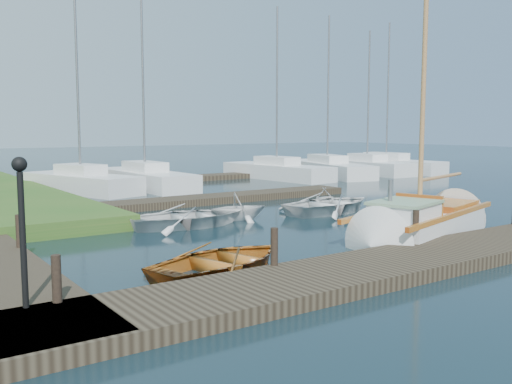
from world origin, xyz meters
TOP-DOWN VIEW (x-y plane):
  - ground at (0.00, 0.00)m, footprint 160.00×160.00m
  - near_dock at (0.00, -6.00)m, footprint 18.00×2.20m
  - far_dock at (2.00, 6.50)m, footprint 14.00×1.60m
  - pontoon at (10.00, 16.00)m, footprint 30.00×1.60m
  - mooring_post_0 at (-7.50, -5.00)m, footprint 0.16×0.16m
  - mooring_post_1 at (-3.00, -5.00)m, footprint 0.16×0.16m
  - mooring_post_2 at (1.50, -5.00)m, footprint 0.16×0.16m
  - mooring_post_4 at (-7.00, 0.00)m, footprint 0.16×0.16m
  - lamp_post at (-8.00, -5.00)m, footprint 0.24×0.24m
  - sailboat at (3.51, -3.65)m, footprint 7.41×3.86m
  - dinghy at (-3.61, -3.93)m, footprint 4.14×3.38m
  - tender_a at (-1.43, 1.80)m, footprint 4.17×3.19m
  - tender_b at (0.62, 1.97)m, footprint 2.28×2.05m
  - tender_c at (4.43, 1.43)m, footprint 4.32×3.28m
  - tender_d at (4.95, 2.34)m, footprint 2.43×2.36m
  - marina_boat_0 at (-1.18, 13.51)m, footprint 4.25×7.46m
  - marina_boat_1 at (2.32, 13.72)m, footprint 2.47×8.22m
  - marina_boat_4 at (11.30, 14.01)m, footprint 2.95×8.37m
  - marina_boat_5 at (15.46, 13.96)m, footprint 4.34×9.41m
  - marina_boat_6 at (18.79, 13.56)m, footprint 2.65×7.52m
  - marina_boat_7 at (21.25, 14.06)m, footprint 3.02×9.02m

SIDE VIEW (x-z plane):
  - ground at x=0.00m, z-range 0.00..0.00m
  - near_dock at x=0.00m, z-range 0.00..0.30m
  - far_dock at x=2.00m, z-range 0.00..0.30m
  - pontoon at x=10.00m, z-range 0.00..0.30m
  - sailboat at x=3.51m, z-range -4.57..5.26m
  - dinghy at x=-3.61m, z-range 0.00..0.75m
  - tender_a at x=-1.43m, z-range 0.00..0.80m
  - tender_c at x=4.43m, z-range 0.00..0.84m
  - tender_d at x=4.95m, z-range 0.00..0.97m
  - tender_b at x=0.62m, z-range 0.00..1.06m
  - marina_boat_5 at x=15.46m, z-range -4.65..5.77m
  - marina_boat_1 at x=2.32m, z-range -4.47..5.59m
  - marina_boat_6 at x=18.79m, z-range -4.29..5.42m
  - marina_boat_7 at x=21.25m, z-range -4.73..5.86m
  - marina_boat_4 at x=11.30m, z-range -4.69..5.82m
  - marina_boat_0 at x=-1.18m, z-range -4.36..5.49m
  - mooring_post_0 at x=-7.50m, z-range 0.30..1.10m
  - mooring_post_1 at x=-3.00m, z-range 0.30..1.10m
  - mooring_post_2 at x=1.50m, z-range 0.30..1.10m
  - mooring_post_4 at x=-7.00m, z-range 0.30..1.10m
  - lamp_post at x=-8.00m, z-range 0.65..3.09m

